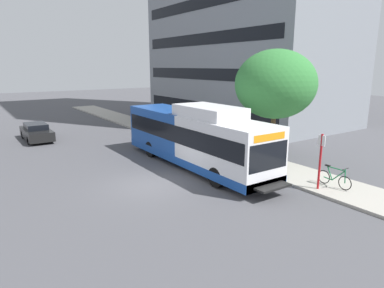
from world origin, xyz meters
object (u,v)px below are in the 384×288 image
street_tree_near_stop (275,84)px  parked_car_far_lane (37,132)px  transit_bus (194,137)px  bus_stop_sign_pole (320,157)px  bicycle_parked (334,178)px

street_tree_near_stop → parked_car_far_lane: size_ratio=1.45×
parked_car_far_lane → transit_bus: bearing=-64.0°
bus_stop_sign_pole → parked_car_far_lane: bus_stop_sign_pole is taller
street_tree_near_stop → parked_car_far_lane: street_tree_near_stop is taller
bus_stop_sign_pole → parked_car_far_lane: bearing=114.0°
transit_bus → parked_car_far_lane: 14.23m
bus_stop_sign_pole → street_tree_near_stop: size_ratio=0.40×
bicycle_parked → parked_car_far_lane: bearing=115.8°
bicycle_parked → parked_car_far_lane: parked_car_far_lane is taller
transit_bus → bus_stop_sign_pole: transit_bus is taller
transit_bus → bicycle_parked: size_ratio=6.96×
bus_stop_sign_pole → parked_car_far_lane: size_ratio=0.58×
transit_bus → bicycle_parked: (3.27, -6.89, -1.14)m
bus_stop_sign_pole → bicycle_parked: size_ratio=1.48×
bus_stop_sign_pole → bicycle_parked: (0.86, -0.25, -1.09)m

